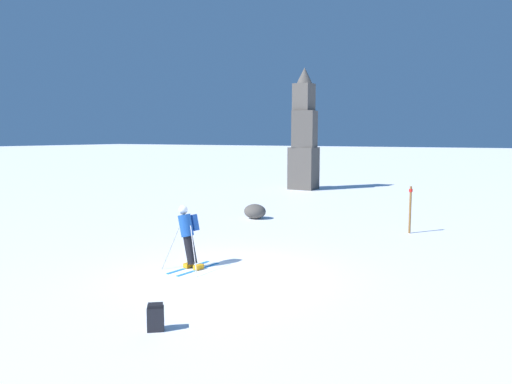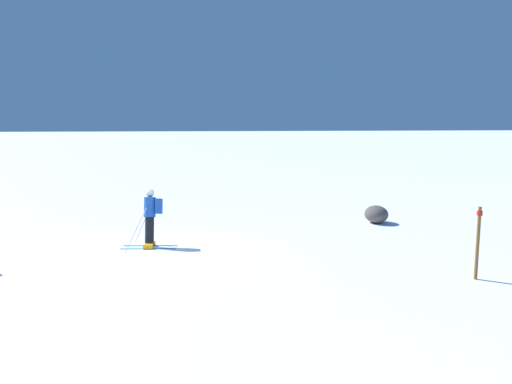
% 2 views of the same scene
% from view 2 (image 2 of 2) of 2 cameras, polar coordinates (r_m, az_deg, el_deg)
% --- Properties ---
extents(ground_plane, '(300.00, 300.00, 0.00)m').
position_cam_2_polar(ground_plane, '(13.94, -12.42, -7.26)').
color(ground_plane, white).
extents(skier, '(1.28, 1.63, 1.71)m').
position_cam_2_polar(skier, '(14.92, -11.94, -2.54)').
color(skier, '#1E7AC6').
rests_on(skier, ground).
extents(exposed_boulder_0, '(0.97, 0.82, 0.63)m').
position_cam_2_polar(exposed_boulder_0, '(18.47, 13.59, -2.48)').
color(exposed_boulder_0, '#4C4742').
rests_on(exposed_boulder_0, ground).
extents(trail_marker, '(0.13, 0.13, 1.72)m').
position_cam_2_polar(trail_marker, '(12.62, 24.03, -4.97)').
color(trail_marker, brown).
rests_on(trail_marker, ground).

